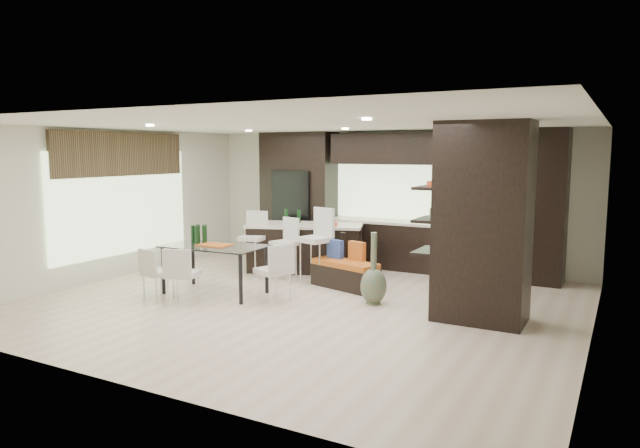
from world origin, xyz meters
The scene contains 22 objects.
ground centered at (0.00, 0.00, 0.00)m, with size 8.00×8.00×0.00m, color beige.
back_wall centered at (0.00, 3.50, 1.35)m, with size 8.00×0.02×2.70m, color silver.
left_wall centered at (-4.00, 0.00, 1.35)m, with size 0.02×7.00×2.70m, color silver.
right_wall centered at (4.00, 0.00, 1.35)m, with size 0.02×7.00×2.70m, color silver.
ceiling centered at (0.00, 0.00, 2.70)m, with size 8.00×7.00×0.02m, color white.
window_left centered at (-3.96, 0.20, 1.35)m, with size 0.04×3.20×1.90m, color #B2D199.
window_back centered at (0.60, 3.46, 1.55)m, with size 3.40×0.04×1.20m, color #B2D199.
stone_accent centered at (-3.93, 0.20, 2.25)m, with size 0.08×3.00×0.80m, color brown.
ceiling_spots centered at (0.00, 0.25, 2.68)m, with size 4.00×3.00×0.02m, color white.
back_cabinetry centered at (0.50, 3.17, 1.35)m, with size 6.80×0.68×2.70m, color black.
refrigerator centered at (-1.90, 3.12, 0.95)m, with size 0.90×0.68×1.90m, color black.
partition_column centered at (2.60, 0.40, 1.35)m, with size 1.20×0.80×2.70m, color black.
kitchen_island centered at (-1.14, 2.10, 0.46)m, with size 2.19×0.94×0.91m, color black.
stool_left centered at (-1.81, 1.32, 0.48)m, with size 0.42×0.42×0.96m, color beige.
stool_mid centered at (-1.14, 1.33, 0.45)m, with size 0.39×0.39×0.89m, color beige.
stool_right centered at (-0.47, 1.29, 0.53)m, with size 0.47×0.47×1.06m, color beige.
bench centered at (0.16, 1.19, 0.23)m, with size 1.20×0.46×0.46m, color black.
floor_vase centered at (0.99, 0.48, 0.55)m, with size 0.40×0.40×1.10m, color #4C563E, non-canonical shape.
dining_table centered at (-1.53, -0.15, 0.40)m, with size 1.65×0.93×0.79m, color white.
chair_near centered at (-1.53, -0.92, 0.41)m, with size 0.44×0.44×0.81m, color beige.
chair_far centered at (-2.04, -0.90, 0.38)m, with size 0.41×0.41×0.75m, color beige.
chair_end centered at (-0.40, -0.15, 0.42)m, with size 0.46×0.46×0.85m, color beige.
Camera 1 is at (4.29, -7.32, 2.30)m, focal length 32.00 mm.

